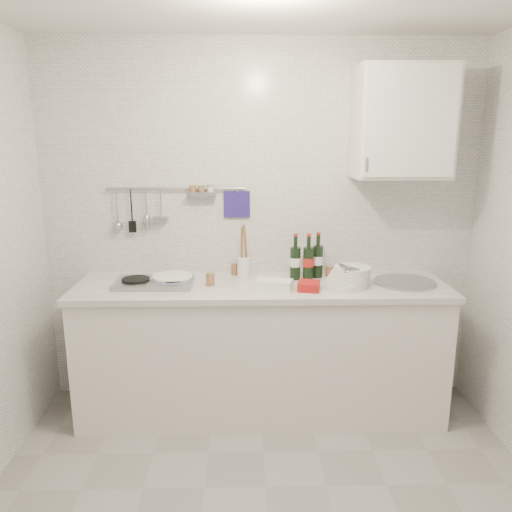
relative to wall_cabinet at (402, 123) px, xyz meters
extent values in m
cube|color=silver|center=(-0.90, 0.18, -0.70)|extent=(3.00, 0.02, 2.50)
cube|color=silver|center=(-0.90, -0.12, -1.51)|extent=(2.40, 0.60, 0.88)
cube|color=silver|center=(-0.90, -0.12, -1.05)|extent=(2.44, 0.64, 0.04)
cube|color=black|center=(-0.90, -0.10, -1.90)|extent=(2.34, 0.52, 0.10)
cube|color=#93969B|center=(-1.60, -0.12, -1.01)|extent=(0.50, 0.32, 0.03)
cylinder|color=black|center=(-1.72, -0.12, -0.99)|extent=(0.18, 0.18, 0.01)
cylinder|color=black|center=(-1.48, -0.12, -0.99)|extent=(0.18, 0.18, 0.01)
cylinder|color=#93969B|center=(0.05, -0.12, -1.02)|extent=(0.40, 0.40, 0.02)
cylinder|color=#93969B|center=(0.05, -0.12, -1.08)|extent=(0.34, 0.34, 0.10)
cylinder|color=#93969B|center=(-1.47, 0.15, -0.43)|extent=(0.95, 0.02, 0.02)
cube|color=navy|center=(-1.06, 0.17, -0.54)|extent=(0.18, 0.02, 0.18)
cube|color=silver|center=(0.00, 0.01, 0.00)|extent=(0.60, 0.35, 0.70)
cube|color=white|center=(0.00, -0.18, 0.00)|extent=(0.56, 0.01, 0.66)
cylinder|color=#93969B|center=(-0.26, -0.19, -0.25)|extent=(0.01, 0.01, 0.08)
cylinder|color=#464AA0|center=(-1.50, -0.08, -1.02)|extent=(0.28, 0.28, 0.01)
cylinder|color=#464AA0|center=(-1.50, -0.08, -1.01)|extent=(0.28, 0.28, 0.01)
cylinder|color=#464AA0|center=(-1.49, -0.08, -1.00)|extent=(0.27, 0.27, 0.01)
cylinder|color=#464AA0|center=(-1.49, -0.07, -0.99)|extent=(0.27, 0.27, 0.01)
cylinder|color=white|center=(-0.36, -0.19, -1.02)|extent=(0.28, 0.28, 0.01)
cylinder|color=white|center=(-0.35, -0.18, -1.01)|extent=(0.28, 0.28, 0.01)
cylinder|color=white|center=(-0.35, -0.18, -1.00)|extent=(0.27, 0.27, 0.01)
cylinder|color=white|center=(-0.34, -0.17, -0.98)|extent=(0.27, 0.27, 0.01)
cylinder|color=white|center=(-0.33, -0.17, -0.97)|extent=(0.26, 0.26, 0.01)
cylinder|color=white|center=(-0.33, -0.16, -0.95)|extent=(0.25, 0.25, 0.01)
cylinder|color=white|center=(-0.32, -0.16, -0.94)|extent=(0.25, 0.25, 0.01)
cylinder|color=white|center=(-0.31, -0.16, -0.93)|extent=(0.24, 0.24, 0.01)
cylinder|color=white|center=(-0.31, -0.15, -0.91)|extent=(0.24, 0.24, 0.01)
cube|color=white|center=(-0.82, -0.25, -1.00)|extent=(0.25, 0.17, 0.07)
cube|color=red|center=(-0.60, -0.26, -1.00)|extent=(0.16, 0.16, 0.06)
cylinder|color=white|center=(-1.01, 0.06, -0.96)|extent=(0.09, 0.09, 0.13)
cylinder|color=olive|center=(-1.00, 0.06, -0.79)|extent=(0.04, 0.07, 0.27)
cylinder|color=olive|center=(-1.03, 0.07, -0.81)|extent=(0.02, 0.05, 0.25)
cylinder|color=brown|center=(-1.08, 0.12, -0.99)|extent=(0.05, 0.05, 0.08)
cylinder|color=tan|center=(-1.08, 0.12, -0.94)|extent=(0.06, 0.06, 0.01)
cylinder|color=brown|center=(-0.51, 0.06, -1.00)|extent=(0.07, 0.07, 0.07)
cylinder|color=tan|center=(-0.51, 0.06, -0.96)|extent=(0.07, 0.07, 0.01)
cylinder|color=brown|center=(-0.42, 0.05, -1.00)|extent=(0.06, 0.06, 0.07)
cylinder|color=tan|center=(-0.42, 0.05, -0.96)|extent=(0.06, 0.06, 0.01)
cylinder|color=brown|center=(-1.23, -0.14, -0.99)|extent=(0.05, 0.05, 0.08)
cylinder|color=tan|center=(-1.23, -0.14, -0.94)|extent=(0.06, 0.06, 0.01)
camera|label=1|loc=(-1.00, -3.26, -0.08)|focal=35.00mm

